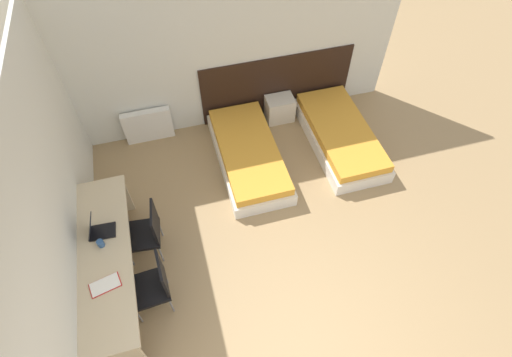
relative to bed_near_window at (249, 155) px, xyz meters
The scene contains 14 objects.
ground_plane 3.02m from the bed_near_window, 91.80° to the right, with size 20.00×20.00×0.00m, color #9E7F56.
wall_back 1.60m from the bed_near_window, 94.97° to the left, with size 5.71×0.05×2.70m.
wall_left 2.91m from the bed_near_window, 158.43° to the right, with size 0.05×5.08×2.70m.
headboard_panel 1.37m from the bed_near_window, 53.11° to the left, with size 2.62×0.03×1.14m.
bed_near_window is the anchor object (origin of this frame).
bed_near_door 1.58m from the bed_near_window, ahead, with size 0.95×2.03×0.37m.
nightstand 1.16m from the bed_near_window, 47.02° to the left, with size 0.48×0.34×0.45m.
radiator 1.76m from the bed_near_window, 146.49° to the left, with size 0.79×0.12×0.60m.
desk 2.68m from the bed_near_window, 144.18° to the right, with size 0.61×2.29×0.77m.
chair_near_laptop 2.07m from the bed_near_window, 144.98° to the right, with size 0.50×0.50×0.91m.
chair_near_notebook 2.57m from the bed_near_window, 131.06° to the right, with size 0.48×0.48×0.91m.
laptop 2.59m from the bed_near_window, 150.59° to the right, with size 0.33×0.23×0.31m.
open_notebook 2.95m from the bed_near_window, 138.05° to the right, with size 0.36×0.25×0.02m.
mug 2.66m from the bed_near_window, 146.91° to the right, with size 0.08×0.08×0.09m.
Camera 1 is at (-0.93, -1.06, 4.97)m, focal length 28.00 mm.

